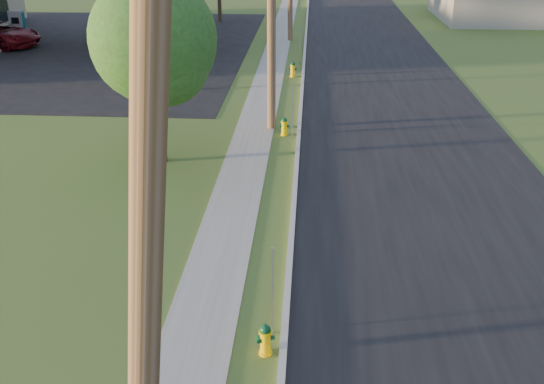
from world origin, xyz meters
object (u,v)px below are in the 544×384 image
(utility_pole_near, at_px, (145,265))
(fuel_pump_ne, at_px, (136,42))
(hydrant_mid, at_px, (284,126))
(car_silver, at_px, (145,32))
(fuel_pump_se, at_px, (152,31))
(hydrant_far, at_px, (293,69))
(tree_verge, at_px, (156,45))
(fuel_pump_sw, at_px, (19,29))
(hydrant_near, at_px, (265,339))

(utility_pole_near, bearing_deg, fuel_pump_ne, 106.02)
(hydrant_mid, distance_m, car_silver, 19.45)
(fuel_pump_se, xyz_separation_m, hydrant_mid, (9.44, -17.78, -0.37))
(hydrant_far, bearing_deg, fuel_pump_se, 137.25)
(utility_pole_near, relative_size, fuel_pump_ne, 2.96)
(tree_verge, bearing_deg, hydrant_far, 71.73)
(fuel_pump_se, distance_m, car_silver, 0.97)
(utility_pole_near, bearing_deg, hydrant_mid, 88.20)
(fuel_pump_ne, relative_size, fuel_pump_se, 1.00)
(fuel_pump_sw, bearing_deg, hydrant_far, -25.35)
(fuel_pump_sw, distance_m, fuel_pump_se, 9.00)
(utility_pole_near, xyz_separation_m, hydrant_far, (0.57, 26.25, -4.41))
(hydrant_near, bearing_deg, hydrant_mid, 90.99)
(fuel_pump_ne, bearing_deg, hydrant_mid, -55.58)
(fuel_pump_sw, bearing_deg, hydrant_near, -58.48)
(hydrant_mid, bearing_deg, fuel_pump_ne, 124.42)
(fuel_pump_se, relative_size, tree_verge, 0.52)
(utility_pole_near, xyz_separation_m, fuel_pump_ne, (-8.90, 31.00, -4.08))
(utility_pole_near, bearing_deg, hydrant_near, 80.58)
(fuel_pump_ne, height_order, car_silver, fuel_pump_ne)
(fuel_pump_se, relative_size, car_silver, 0.71)
(fuel_pump_ne, relative_size, hydrant_mid, 4.42)
(fuel_pump_se, xyz_separation_m, hydrant_near, (9.66, -30.43, -0.38))
(fuel_pump_se, distance_m, tree_verge, 21.71)
(fuel_pump_sw, relative_size, hydrant_far, 3.98)
(fuel_pump_ne, distance_m, fuel_pump_sw, 9.85)
(hydrant_near, bearing_deg, tree_verge, 113.22)
(utility_pole_near, relative_size, hydrant_near, 13.56)
(car_silver, bearing_deg, hydrant_mid, -134.84)
(fuel_pump_sw, xyz_separation_m, hydrant_mid, (18.44, -17.78, -0.37))
(fuel_pump_se, xyz_separation_m, car_silver, (-0.27, -0.93, 0.04))
(utility_pole_near, height_order, fuel_pump_sw, utility_pole_near)
(fuel_pump_sw, relative_size, hydrant_mid, 4.42)
(fuel_pump_sw, bearing_deg, car_silver, -6.10)
(hydrant_far, bearing_deg, car_silver, 141.25)
(utility_pole_near, bearing_deg, tree_verge, 103.39)
(car_silver, bearing_deg, hydrant_near, -146.20)
(tree_verge, height_order, car_silver, tree_verge)
(hydrant_mid, height_order, hydrant_far, hydrant_far)
(hydrant_mid, distance_m, hydrant_far, 9.03)
(fuel_pump_ne, height_order, fuel_pump_se, same)
(fuel_pump_se, relative_size, hydrant_far, 3.98)
(fuel_pump_sw, height_order, hydrant_near, fuel_pump_sw)
(fuel_pump_sw, height_order, car_silver, fuel_pump_sw)
(fuel_pump_ne, xyz_separation_m, fuel_pump_sw, (-9.00, 4.00, 0.00))
(fuel_pump_ne, relative_size, hydrant_far, 3.98)
(fuel_pump_sw, xyz_separation_m, hydrant_near, (18.66, -30.43, -0.38))
(tree_verge, bearing_deg, fuel_pump_ne, 108.20)
(fuel_pump_ne, distance_m, hydrant_far, 10.60)
(fuel_pump_sw, distance_m, tree_verge, 25.52)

